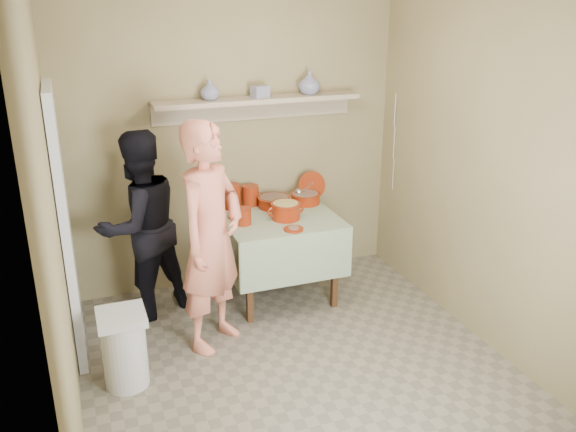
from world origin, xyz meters
name	(u,v)px	position (x,y,z in m)	size (l,w,h in m)	color
ground	(305,379)	(0.00, 0.00, 0.00)	(3.50, 3.50, 0.00)	#756E5C
tile_panel	(66,228)	(-1.46, 0.95, 1.00)	(0.06, 0.70, 2.00)	silver
plate_stack_a	(232,196)	(-0.07, 1.60, 0.87)	(0.16, 0.16, 0.22)	maroon
plate_stack_b	(250,195)	(0.11, 1.61, 0.85)	(0.15, 0.15, 0.18)	maroon
bowl_stack	(243,216)	(-0.09, 1.17, 0.83)	(0.14, 0.14, 0.14)	maroon
empty_bowl	(239,215)	(-0.08, 1.33, 0.79)	(0.18, 0.18, 0.05)	maroon
propped_lid	(312,186)	(0.70, 1.60, 0.88)	(0.26, 0.26, 0.02)	maroon
vase_right	(309,83)	(0.67, 1.62, 1.82)	(0.19, 0.19, 0.20)	navy
vase_left	(210,90)	(-0.22, 1.63, 1.80)	(0.16, 0.16, 0.17)	navy
ceramic_box	(260,92)	(0.21, 1.60, 1.77)	(0.14, 0.10, 0.10)	navy
person_cook	(211,238)	(-0.47, 0.71, 0.88)	(0.64, 0.42, 1.75)	#E47E62
person_helper	(140,226)	(-0.90, 1.36, 0.79)	(0.77, 0.60, 1.57)	black
room_shell	(307,159)	(0.00, 0.00, 1.61)	(3.04, 3.54, 2.62)	#8E8357
serving_table	(278,228)	(0.25, 1.28, 0.64)	(0.97, 0.97, 0.76)	#4C2D16
cazuela_meat_a	(274,201)	(0.29, 1.48, 0.82)	(0.30, 0.30, 0.10)	maroon
cazuela_meat_b	(305,197)	(0.59, 1.48, 0.82)	(0.28, 0.28, 0.10)	maroon
ladle	(299,192)	(0.53, 1.50, 0.87)	(0.08, 0.26, 0.19)	silver
cazuela_rice	(286,209)	(0.28, 1.17, 0.85)	(0.33, 0.25, 0.14)	maroon
front_plate	(294,229)	(0.25, 0.90, 0.77)	(0.16, 0.16, 0.03)	maroon
wall_shelf	(257,102)	(0.20, 1.65, 1.67)	(1.80, 0.25, 0.21)	tan
trash_bin	(124,349)	(-1.18, 0.38, 0.28)	(0.32, 0.32, 0.56)	silver
electrical_cord	(394,143)	(1.47, 1.48, 1.25)	(0.01, 0.05, 0.90)	silver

